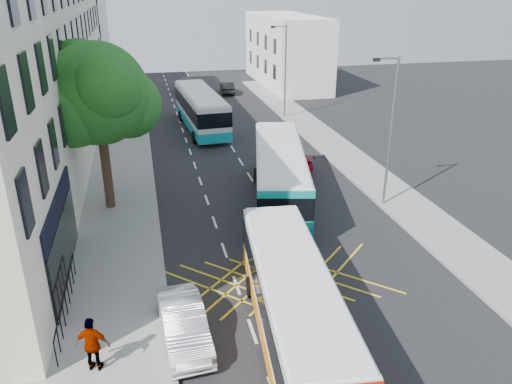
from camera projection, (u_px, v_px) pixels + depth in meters
ground at (372, 376)px, 15.79m from camera, size 120.00×120.00×0.00m
pavement_left at (111, 207)px, 27.46m from camera, size 5.00×70.00×0.15m
pavement_right at (379, 183)px, 30.78m from camera, size 3.00×70.00×0.15m
terrace_main at (17, 62)px, 32.25m from camera, size 8.30×45.00×13.50m
terrace_far at (72, 41)px, 60.33m from camera, size 8.00×20.00×10.00m
building_right at (286, 50)px, 59.61m from camera, size 6.00×18.00×8.00m
street_tree at (97, 95)px, 25.02m from camera, size 6.30×5.70×8.80m
lamp_near at (390, 125)px, 26.05m from camera, size 1.45×0.15×8.00m
lamp_far at (284, 67)px, 44.01m from camera, size 1.45×0.15×8.00m
railings at (66, 302)px, 18.25m from camera, size 0.08×5.60×1.14m
bus_near at (293, 303)px, 16.85m from camera, size 3.31×10.31×2.85m
bus_mid at (280, 174)px, 27.66m from camera, size 5.03×11.60×3.18m
bus_far at (201, 109)px, 41.76m from camera, size 3.37×11.50×3.19m
parked_car_silver at (184, 324)px, 17.13m from camera, size 1.72×4.23×1.37m
red_hatchback at (289, 157)px, 33.52m from camera, size 2.41×4.79×1.34m
distant_car_grey at (188, 85)px, 56.43m from camera, size 3.09×5.59×1.48m
distant_car_dark at (227, 88)px, 55.74m from camera, size 1.70×4.04×1.30m
pedestrian_far at (93, 344)px, 15.52m from camera, size 1.21×0.79×1.91m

